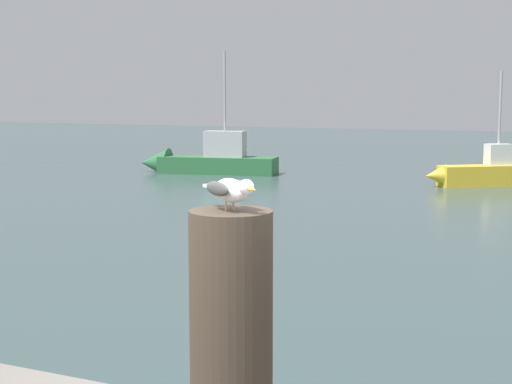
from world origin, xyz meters
name	(u,v)px	position (x,y,z in m)	size (l,w,h in m)	color
mooring_post	(231,327)	(0.53, -0.31, 1.85)	(0.35, 0.35, 1.00)	#382D23
seagull	(231,189)	(0.53, -0.31, 2.44)	(0.35, 0.26, 0.14)	tan
boat_yellow	(478,173)	(-1.93, 21.58, 0.42)	(3.10, 2.58, 3.58)	yellow
boat_green	(203,161)	(-11.63, 21.47, 0.45)	(5.24, 2.15, 4.58)	#2D6B3D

